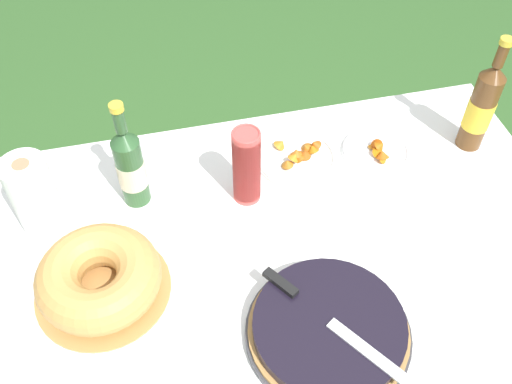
# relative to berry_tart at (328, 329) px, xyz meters

# --- Properties ---
(ground_plane) EXTENTS (16.00, 16.00, 0.00)m
(ground_plane) POSITION_rel_berry_tart_xyz_m (-0.06, 0.25, -0.72)
(ground_plane) COLOR #335B28
(garden_table) EXTENTS (1.56, 0.98, 0.69)m
(garden_table) POSITION_rel_berry_tart_xyz_m (-0.06, 0.25, -0.10)
(garden_table) COLOR #A87A47
(garden_table) RESTS_ON ground_plane
(tablecloth) EXTENTS (1.57, 0.99, 0.10)m
(tablecloth) POSITION_rel_berry_tart_xyz_m (-0.06, 0.25, -0.04)
(tablecloth) COLOR white
(tablecloth) RESTS_ON garden_table
(berry_tart) EXTENTS (0.36, 0.36, 0.06)m
(berry_tart) POSITION_rel_berry_tart_xyz_m (0.00, 0.00, 0.00)
(berry_tart) COLOR #38383D
(berry_tart) RESTS_ON tablecloth
(serving_knife) EXTENTS (0.23, 0.32, 0.01)m
(serving_knife) POSITION_rel_berry_tart_xyz_m (-0.02, 0.02, 0.04)
(serving_knife) COLOR silver
(serving_knife) RESTS_ON berry_tart
(bundt_cake) EXTENTS (0.31, 0.31, 0.11)m
(bundt_cake) POSITION_rel_berry_tart_xyz_m (-0.47, 0.23, 0.03)
(bundt_cake) COLOR #B78447
(bundt_cake) RESTS_ON tablecloth
(cup_stack) EXTENTS (0.07, 0.07, 0.23)m
(cup_stack) POSITION_rel_berry_tart_xyz_m (-0.08, 0.44, 0.09)
(cup_stack) COLOR #E04C47
(cup_stack) RESTS_ON tablecloth
(cider_bottle_green) EXTENTS (0.07, 0.07, 0.32)m
(cider_bottle_green) POSITION_rel_berry_tart_xyz_m (-0.37, 0.50, 0.09)
(cider_bottle_green) COLOR #2D562D
(cider_bottle_green) RESTS_ON tablecloth
(cider_bottle_amber) EXTENTS (0.07, 0.07, 0.35)m
(cider_bottle_amber) POSITION_rel_berry_tart_xyz_m (0.58, 0.49, 0.11)
(cider_bottle_amber) COLOR brown
(cider_bottle_amber) RESTS_ON tablecloth
(snack_plate_near) EXTENTS (0.19, 0.19, 0.06)m
(snack_plate_near) POSITION_rel_berry_tart_xyz_m (0.31, 0.51, -0.02)
(snack_plate_near) COLOR white
(snack_plate_near) RESTS_ON tablecloth
(snack_plate_left) EXTENTS (0.23, 0.23, 0.06)m
(snack_plate_left) POSITION_rel_berry_tart_xyz_m (0.08, 0.54, -0.02)
(snack_plate_left) COLOR white
(snack_plate_left) RESTS_ON tablecloth
(paper_towel_roll) EXTENTS (0.11, 0.11, 0.23)m
(paper_towel_roll) POSITION_rel_berry_tart_xyz_m (-0.60, 0.45, 0.09)
(paper_towel_roll) COLOR white
(paper_towel_roll) RESTS_ON tablecloth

